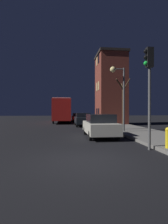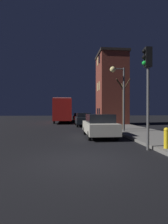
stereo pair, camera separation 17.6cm
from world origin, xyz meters
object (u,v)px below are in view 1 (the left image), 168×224
car_near_lane (100,125)px  car_mid_lane (83,119)px  traffic_light (149,77)px  bus (62,109)px  car_far_lane (77,117)px  fire_hydrant (168,137)px  bare_tree (123,105)px  streetlamp (119,84)px

car_near_lane → car_mid_lane: bearing=91.8°
traffic_light → bus: 21.13m
traffic_light → car_near_lane: (-1.43, 4.13, -2.53)m
car_far_lane → fire_hydrant: car_far_lane is taller
car_near_lane → car_mid_lane: car_near_lane is taller
car_far_lane → car_mid_lane: bearing=-89.9°
traffic_light → car_mid_lane: bearing=97.6°
car_mid_lane → fire_hydrant: bearing=-80.0°
car_near_lane → fire_hydrant: car_near_lane is taller
car_mid_lane → bus: bearing=107.7°
fire_hydrant → car_far_lane: bearing=96.1°
bus → car_mid_lane: (2.53, -7.91, -1.30)m
bare_tree → car_far_lane: (-3.07, 14.00, -1.51)m
bus → fire_hydrant: (4.87, -21.13, -1.48)m
traffic_light → bus: traffic_light is taller
bare_tree → bus: 14.39m
streetlamp → car_far_lane: 16.04m
streetlamp → traffic_light: (-0.41, -5.81, -0.54)m
streetlamp → bus: 15.66m
traffic_light → car_mid_lane: 13.11m
traffic_light → bare_tree: traffic_light is taller
car_near_lane → fire_hydrant: bearing=-65.8°
streetlamp → bare_tree: size_ratio=1.14×
streetlamp → car_far_lane: (-2.13, 15.59, -3.11)m
streetlamp → car_far_lane: streetlamp is taller
bare_tree → traffic_light: bearing=-100.4°
streetlamp → bare_tree: (0.94, 1.59, -1.61)m
car_near_lane → traffic_light: bearing=-70.9°
traffic_light → car_mid_lane: (-1.71, 12.75, -2.52)m
car_far_lane → fire_hydrant: size_ratio=4.83×
traffic_light → bus: (-4.24, 20.66, -1.22)m
bare_tree → car_far_lane: bearing=102.4°
streetlamp → fire_hydrant: 7.07m
bus → fire_hydrant: bus is taller
car_near_lane → car_mid_lane: 8.62m
car_far_lane → fire_hydrant: bearing=-83.9°
bare_tree → fire_hydrant: bearing=-95.3°
car_mid_lane → fire_hydrant: (2.34, -13.22, -0.18)m
streetlamp → car_mid_lane: bearing=107.0°
streetlamp → fire_hydrant: (0.22, -6.28, -3.24)m
streetlamp → bare_tree: 2.45m
bare_tree → car_mid_lane: bare_tree is taller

